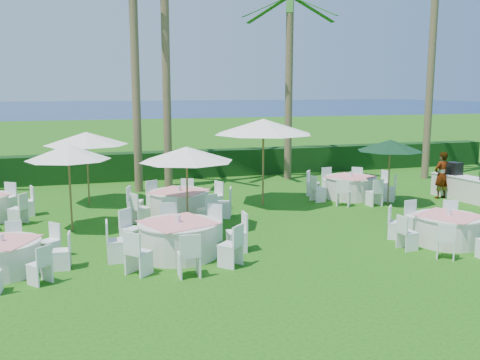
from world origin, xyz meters
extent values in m
plane|color=#16550E|center=(0.00, 0.00, 0.00)|extent=(120.00, 120.00, 0.00)
cube|color=black|center=(0.00, 12.00, 0.60)|extent=(34.00, 1.00, 1.20)
plane|color=#081053|center=(0.00, 102.00, 0.00)|extent=(260.00, 260.00, 0.00)
cylinder|color=silver|center=(-5.02, 0.51, 0.34)|extent=(1.57, 1.57, 0.68)
cylinder|color=silver|center=(-5.02, 0.51, 0.69)|extent=(1.64, 1.64, 0.03)
cube|color=pink|center=(-5.02, 0.51, 0.72)|extent=(1.70, 1.70, 0.01)
cylinder|color=silver|center=(-5.02, 0.51, 0.80)|extent=(0.11, 0.11, 0.15)
cube|color=white|center=(-4.09, 1.32, 0.41)|extent=(0.54, 0.54, 0.82)
cube|color=white|center=(-4.93, 1.74, 0.41)|extent=(0.41, 0.41, 0.82)
cube|color=white|center=(-4.21, -0.41, 0.41)|extent=(0.54, 0.54, 0.82)
cube|color=white|center=(-3.79, 0.43, 0.41)|extent=(0.41, 0.41, 0.82)
cylinder|color=silver|center=(-1.14, 0.57, 0.40)|extent=(1.85, 1.85, 0.80)
cylinder|color=silver|center=(-1.14, 0.57, 0.81)|extent=(1.93, 1.93, 0.03)
cube|color=pink|center=(-1.14, 0.57, 0.84)|extent=(1.93, 1.93, 0.01)
cylinder|color=silver|center=(-1.14, 0.57, 0.92)|extent=(0.13, 0.13, 0.17)
cube|color=white|center=(0.31, 0.53, 0.48)|extent=(0.46, 0.46, 0.97)
cube|color=white|center=(-0.09, 1.56, 0.48)|extent=(0.64, 0.64, 0.97)
cube|color=white|center=(-1.10, 2.01, 0.48)|extent=(0.46, 0.46, 0.97)
cube|color=white|center=(-2.14, 1.62, 0.48)|extent=(0.64, 0.64, 0.97)
cube|color=white|center=(-2.59, 0.61, 0.48)|extent=(0.46, 0.46, 0.97)
cube|color=white|center=(-2.19, -0.43, 0.48)|extent=(0.64, 0.64, 0.97)
cube|color=white|center=(-1.18, -0.88, 0.48)|extent=(0.46, 0.46, 0.97)
cube|color=white|center=(-0.15, -0.48, 0.48)|extent=(0.64, 0.64, 0.97)
cylinder|color=silver|center=(5.73, -0.44, 0.36)|extent=(1.66, 1.66, 0.72)
cylinder|color=silver|center=(5.73, -0.44, 0.73)|extent=(1.73, 1.73, 0.03)
cube|color=pink|center=(5.73, -0.44, 0.76)|extent=(1.81, 1.81, 0.01)
cylinder|color=silver|center=(5.73, -0.44, 0.84)|extent=(0.12, 0.12, 0.15)
cube|color=white|center=(6.56, 0.55, 0.43)|extent=(0.57, 0.57, 0.86)
cube|color=white|center=(5.61, 0.85, 0.43)|extent=(0.44, 0.44, 0.86)
cube|color=white|center=(4.73, 0.39, 0.43)|extent=(0.57, 0.57, 0.86)
cube|color=white|center=(4.44, -0.56, 0.43)|extent=(0.44, 0.44, 0.86)
cube|color=white|center=(4.90, -1.44, 0.43)|extent=(0.57, 0.57, 0.86)
cube|color=white|center=(-4.98, 6.06, 0.46)|extent=(0.53, 0.53, 0.93)
cube|color=white|center=(-5.63, 6.91, 0.46)|extent=(0.59, 0.59, 0.93)
cube|color=white|center=(-5.13, 5.00, 0.46)|extent=(0.59, 0.59, 0.93)
cylinder|color=silver|center=(-0.37, 4.53, 0.39)|extent=(1.80, 1.80, 0.78)
cylinder|color=silver|center=(-0.37, 4.53, 0.79)|extent=(1.88, 1.88, 0.03)
cube|color=pink|center=(-0.37, 4.53, 0.82)|extent=(2.06, 2.06, 0.01)
cylinder|color=silver|center=(-0.37, 4.53, 0.90)|extent=(0.13, 0.13, 0.17)
cube|color=white|center=(0.91, 5.12, 0.47)|extent=(0.58, 0.58, 0.94)
cube|color=white|center=(0.12, 5.85, 0.47)|extent=(0.56, 0.56, 0.94)
cube|color=white|center=(-0.96, 5.81, 0.47)|extent=(0.58, 0.58, 0.94)
cube|color=white|center=(-1.69, 5.02, 0.47)|extent=(0.56, 0.56, 0.94)
cube|color=white|center=(-1.65, 3.95, 0.47)|extent=(0.58, 0.58, 0.94)
cube|color=white|center=(-0.86, 3.21, 0.47)|extent=(0.56, 0.56, 0.94)
cube|color=white|center=(0.21, 3.25, 0.47)|extent=(0.58, 0.58, 0.94)
cube|color=white|center=(0.95, 4.04, 0.47)|extent=(0.56, 0.56, 0.94)
cylinder|color=silver|center=(6.16, 5.56, 0.39)|extent=(1.78, 1.78, 0.77)
cylinder|color=silver|center=(6.16, 5.56, 0.78)|extent=(1.85, 1.85, 0.03)
cube|color=pink|center=(6.16, 5.56, 0.81)|extent=(1.96, 1.96, 0.01)
cylinder|color=silver|center=(6.16, 5.56, 0.89)|extent=(0.12, 0.12, 0.16)
cube|color=white|center=(7.54, 5.73, 0.46)|extent=(0.48, 0.48, 0.92)
cube|color=white|center=(7.01, 6.65, 0.46)|extent=(0.61, 0.61, 0.92)
cube|color=white|center=(5.99, 6.93, 0.46)|extent=(0.48, 0.48, 0.92)
cube|color=white|center=(5.06, 6.41, 0.46)|extent=(0.61, 0.61, 0.92)
cube|color=white|center=(4.78, 5.38, 0.46)|extent=(0.48, 0.48, 0.92)
cube|color=white|center=(5.31, 4.46, 0.46)|extent=(0.61, 0.61, 0.92)
cube|color=white|center=(6.33, 4.18, 0.46)|extent=(0.48, 0.48, 0.92)
cube|color=white|center=(7.26, 4.71, 0.46)|extent=(0.61, 0.61, 0.92)
cylinder|color=brown|center=(-3.60, 3.78, 1.18)|extent=(0.06, 0.06, 2.36)
cone|color=white|center=(-3.60, 3.78, 2.24)|extent=(2.32, 2.32, 0.42)
sphere|color=brown|center=(-3.60, 3.78, 2.39)|extent=(0.09, 0.09, 0.09)
cylinder|color=brown|center=(-0.45, 2.89, 1.15)|extent=(0.06, 0.06, 2.30)
cone|color=white|center=(-0.45, 2.89, 2.18)|extent=(2.65, 2.65, 0.41)
sphere|color=brown|center=(-0.45, 2.89, 2.32)|extent=(0.09, 0.09, 0.09)
cylinder|color=brown|center=(-3.05, 7.25, 1.21)|extent=(0.06, 0.06, 2.42)
cone|color=white|center=(-3.05, 7.25, 2.30)|extent=(2.83, 2.83, 0.44)
sphere|color=brown|center=(-3.05, 7.25, 2.45)|extent=(0.10, 0.10, 0.10)
cylinder|color=brown|center=(2.69, 5.35, 1.43)|extent=(0.07, 0.07, 2.86)
cone|color=white|center=(2.69, 5.35, 2.72)|extent=(3.39, 3.39, 0.52)
sphere|color=brown|center=(2.69, 5.35, 2.90)|extent=(0.11, 0.11, 0.11)
cylinder|color=brown|center=(6.86, 4.16, 1.09)|extent=(0.05, 0.05, 2.18)
cone|color=black|center=(6.86, 4.16, 2.07)|extent=(2.26, 2.26, 0.39)
sphere|color=brown|center=(6.86, 4.16, 2.21)|extent=(0.09, 0.09, 0.09)
cube|color=silver|center=(10.04, 3.55, 0.41)|extent=(1.19, 3.68, 0.81)
cube|color=white|center=(10.04, 3.55, 0.83)|extent=(1.24, 3.74, 0.04)
cube|color=black|center=(9.90, 4.63, 1.08)|extent=(0.47, 0.55, 0.45)
imported|color=gray|center=(9.33, 4.58, 0.86)|extent=(0.70, 0.53, 1.72)
cylinder|color=brown|center=(-1.11, 9.18, 4.32)|extent=(0.32, 0.32, 8.64)
cylinder|color=brown|center=(0.10, 9.40, 6.10)|extent=(0.32, 0.32, 12.20)
cylinder|color=brown|center=(5.57, 10.22, 3.92)|extent=(0.32, 0.32, 7.85)
cube|color=#144B12|center=(6.66, 10.36, 7.36)|extent=(2.22, 0.55, 1.00)
cube|color=#144B12|center=(6.00, 11.23, 7.36)|extent=(1.11, 2.14, 1.00)
cube|color=#144B12|center=(4.91, 11.09, 7.36)|extent=(1.56, 1.93, 1.00)
cube|color=#144B12|center=(4.48, 10.08, 7.36)|extent=(2.22, 0.55, 1.00)
cube|color=#144B12|center=(5.15, 9.21, 7.36)|extent=(1.11, 2.14, 1.00)
cube|color=#144B12|center=(6.23, 9.35, 7.36)|extent=(1.56, 1.93, 1.00)
cylinder|color=brown|center=(11.53, 8.55, 5.38)|extent=(0.32, 0.32, 10.76)
camera|label=1|loc=(-3.34, -11.68, 3.98)|focal=40.00mm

